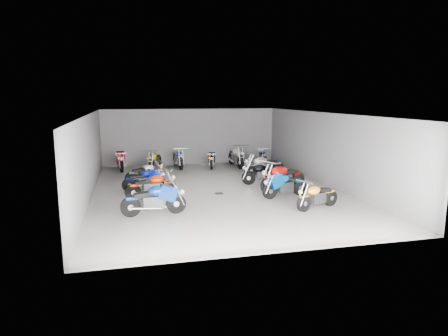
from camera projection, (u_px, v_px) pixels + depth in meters
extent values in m
plane|color=#9B9893|center=(216.00, 191.00, 16.73)|extent=(14.00, 14.00, 0.00)
cube|color=slate|center=(190.00, 137.00, 23.15)|extent=(10.00, 0.10, 3.20)
cube|color=slate|center=(89.00, 157.00, 15.31)|extent=(0.10, 14.00, 3.20)
cube|color=slate|center=(327.00, 149.00, 17.59)|extent=(0.10, 14.00, 3.20)
cube|color=black|center=(216.00, 113.00, 16.17)|extent=(10.00, 14.00, 0.04)
cube|color=black|center=(219.00, 193.00, 16.25)|extent=(0.32, 0.32, 0.01)
cylinder|color=black|center=(176.00, 204.00, 13.45)|extent=(0.67, 0.17, 0.66)
cylinder|color=black|center=(131.00, 207.00, 13.03)|extent=(0.67, 0.19, 0.66)
cube|color=#2D2D30|center=(154.00, 202.00, 13.22)|extent=(0.69, 0.35, 0.41)
ellipsoid|color=navy|center=(160.00, 192.00, 13.23)|extent=(0.73, 0.45, 0.37)
cube|color=black|center=(143.00, 194.00, 13.08)|extent=(0.65, 0.33, 0.19)
cylinder|color=black|center=(169.00, 189.00, 15.70)|extent=(0.63, 0.24, 0.62)
cylinder|color=black|center=(133.00, 192.00, 15.12)|extent=(0.64, 0.26, 0.62)
cube|color=#2D2D30|center=(151.00, 188.00, 15.39)|extent=(0.67, 0.41, 0.39)
ellipsoid|color=#AB2404|center=(156.00, 180.00, 15.43)|extent=(0.72, 0.51, 0.35)
cube|color=black|center=(143.00, 182.00, 15.22)|extent=(0.63, 0.38, 0.18)
cylinder|color=black|center=(159.00, 182.00, 17.02)|extent=(0.58, 0.24, 0.57)
cylinder|color=black|center=(129.00, 185.00, 16.46)|extent=(0.59, 0.25, 0.57)
cube|color=#2D2D30|center=(144.00, 182.00, 16.72)|extent=(0.62, 0.39, 0.36)
ellipsoid|color=#071994|center=(149.00, 175.00, 16.76)|extent=(0.67, 0.48, 0.32)
cube|color=black|center=(137.00, 176.00, 16.56)|extent=(0.58, 0.36, 0.16)
cylinder|color=black|center=(158.00, 175.00, 18.54)|extent=(0.58, 0.32, 0.58)
cylinder|color=black|center=(131.00, 178.00, 17.81)|extent=(0.59, 0.34, 0.58)
cube|color=#2D2D30|center=(145.00, 175.00, 18.16)|extent=(0.65, 0.47, 0.36)
ellipsoid|color=#BABBC2|center=(149.00, 168.00, 18.22)|extent=(0.70, 0.56, 0.33)
cube|color=black|center=(139.00, 170.00, 17.96)|extent=(0.60, 0.44, 0.16)
cylinder|color=black|center=(304.00, 203.00, 13.62)|extent=(0.59, 0.32, 0.59)
cylinder|color=black|center=(330.00, 198.00, 14.36)|extent=(0.60, 0.34, 0.59)
cube|color=#2D2D30|center=(318.00, 198.00, 13.97)|extent=(0.66, 0.47, 0.37)
ellipsoid|color=#F6AB21|center=(314.00, 191.00, 13.81)|extent=(0.72, 0.57, 0.33)
cube|color=black|center=(324.00, 190.00, 14.09)|extent=(0.62, 0.44, 0.17)
cylinder|color=black|center=(270.00, 191.00, 15.32)|extent=(0.63, 0.26, 0.62)
cylinder|color=black|center=(299.00, 188.00, 15.93)|extent=(0.64, 0.28, 0.62)
cube|color=#2D2D30|center=(285.00, 187.00, 15.61)|extent=(0.68, 0.43, 0.39)
ellipsoid|color=#0451A1|center=(281.00, 180.00, 15.46)|extent=(0.73, 0.53, 0.35)
cube|color=black|center=(292.00, 179.00, 15.70)|extent=(0.63, 0.40, 0.18)
cylinder|color=black|center=(268.00, 185.00, 16.12)|extent=(0.73, 0.41, 0.73)
cylinder|color=black|center=(297.00, 180.00, 17.07)|extent=(0.74, 0.43, 0.73)
cube|color=#2D2D30|center=(283.00, 180.00, 16.57)|extent=(0.82, 0.60, 0.46)
ellipsoid|color=#9D0A0A|center=(279.00, 172.00, 16.37)|extent=(0.89, 0.71, 0.41)
cube|color=black|center=(290.00, 171.00, 16.73)|extent=(0.76, 0.56, 0.21)
cylinder|color=black|center=(249.00, 178.00, 17.81)|extent=(0.64, 0.24, 0.63)
cylinder|color=black|center=(280.00, 178.00, 17.88)|extent=(0.64, 0.26, 0.63)
cube|color=#2D2D30|center=(264.00, 176.00, 17.83)|extent=(0.68, 0.41, 0.39)
ellipsoid|color=black|center=(260.00, 169.00, 17.76)|extent=(0.73, 0.51, 0.35)
cube|color=black|center=(271.00, 169.00, 17.79)|extent=(0.64, 0.38, 0.18)
cylinder|color=black|center=(250.00, 171.00, 19.31)|extent=(0.69, 0.26, 0.68)
cylinder|color=black|center=(278.00, 169.00, 19.93)|extent=(0.70, 0.28, 0.68)
cube|color=#2D2D30|center=(264.00, 168.00, 19.60)|extent=(0.74, 0.44, 0.42)
ellipsoid|color=#9C9CA0|center=(260.00, 161.00, 19.44)|extent=(0.79, 0.55, 0.38)
cube|color=black|center=(270.00, 161.00, 19.68)|extent=(0.69, 0.41, 0.19)
cylinder|color=black|center=(122.00, 166.00, 20.67)|extent=(0.22, 0.70, 0.69)
cylinder|color=black|center=(119.00, 162.00, 22.11)|extent=(0.24, 0.70, 0.69)
cube|color=#2D2D30|center=(120.00, 162.00, 21.37)|extent=(0.40, 0.73, 0.43)
ellipsoid|color=#A61630|center=(120.00, 156.00, 21.09)|extent=(0.51, 0.77, 0.39)
cube|color=black|center=(119.00, 155.00, 21.64)|extent=(0.37, 0.68, 0.20)
cylinder|color=black|center=(151.00, 166.00, 20.99)|extent=(0.34, 0.63, 0.62)
cylinder|color=black|center=(159.00, 161.00, 22.37)|extent=(0.36, 0.64, 0.62)
cube|color=#2D2D30|center=(155.00, 162.00, 21.67)|extent=(0.50, 0.70, 0.39)
ellipsoid|color=#BEBF05|center=(154.00, 157.00, 21.40)|extent=(0.60, 0.76, 0.35)
cube|color=black|center=(157.00, 156.00, 21.92)|extent=(0.46, 0.65, 0.18)
cylinder|color=black|center=(181.00, 164.00, 21.42)|extent=(0.18, 0.67, 0.66)
cylinder|color=black|center=(176.00, 160.00, 22.81)|extent=(0.20, 0.67, 0.66)
cube|color=#2D2D30|center=(178.00, 160.00, 22.09)|extent=(0.36, 0.69, 0.41)
ellipsoid|color=navy|center=(179.00, 155.00, 21.83)|extent=(0.46, 0.73, 0.37)
cube|color=black|center=(177.00, 154.00, 22.35)|extent=(0.33, 0.65, 0.19)
cylinder|color=black|center=(212.00, 164.00, 21.50)|extent=(0.26, 0.59, 0.58)
cylinder|color=black|center=(213.00, 161.00, 22.79)|extent=(0.28, 0.59, 0.58)
cube|color=#2D2D30|center=(212.00, 161.00, 22.13)|extent=(0.41, 0.64, 0.36)
ellipsoid|color=black|center=(212.00, 156.00, 21.88)|extent=(0.50, 0.69, 0.33)
cube|color=black|center=(212.00, 156.00, 22.37)|extent=(0.38, 0.60, 0.16)
cylinder|color=black|center=(241.00, 162.00, 21.68)|extent=(0.18, 0.73, 0.73)
cylinder|color=black|center=(232.00, 158.00, 23.24)|extent=(0.21, 0.74, 0.73)
cube|color=#2D2D30|center=(236.00, 158.00, 22.44)|extent=(0.38, 0.76, 0.46)
ellipsoid|color=#A09FA6|center=(237.00, 152.00, 22.14)|extent=(0.49, 0.80, 0.41)
cube|color=black|center=(234.00, 152.00, 22.73)|extent=(0.35, 0.71, 0.21)
cylinder|color=black|center=(264.00, 162.00, 22.44)|extent=(0.22, 0.58, 0.57)
cylinder|color=black|center=(261.00, 158.00, 23.71)|extent=(0.24, 0.59, 0.57)
cube|color=#2D2D30|center=(263.00, 158.00, 23.06)|extent=(0.37, 0.62, 0.36)
ellipsoid|color=#003C9D|center=(263.00, 154.00, 22.82)|extent=(0.46, 0.66, 0.32)
cube|color=black|center=(262.00, 153.00, 23.30)|extent=(0.35, 0.58, 0.16)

